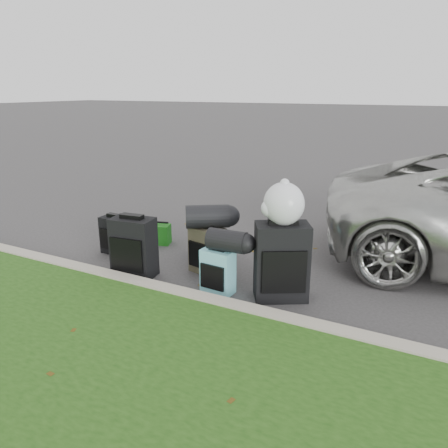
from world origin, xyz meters
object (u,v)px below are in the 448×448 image
at_px(suitcase_olive, 208,250).
at_px(tote_navy, 201,246).
at_px(tote_green, 161,234).
at_px(suitcase_large_black_right, 281,262).
at_px(suitcase_teal, 218,271).
at_px(suitcase_small_black, 116,235).
at_px(suitcase_large_black_left, 134,247).

distance_m(suitcase_olive, tote_navy, 0.58).
relative_size(suitcase_olive, tote_green, 1.98).
distance_m(suitcase_olive, tote_green, 1.28).
bearing_deg(suitcase_large_black_right, suitcase_teal, 166.89).
distance_m(suitcase_olive, suitcase_large_black_right, 1.11).
xyz_separation_m(suitcase_small_black, suitcase_olive, (1.46, 0.01, 0.03)).
height_order(suitcase_small_black, suitcase_olive, suitcase_olive).
xyz_separation_m(suitcase_large_black_left, suitcase_large_black_right, (1.81, 0.26, 0.06)).
relative_size(suitcase_olive, tote_navy, 1.98).
distance_m(suitcase_large_black_left, suitcase_teal, 1.14).
relative_size(suitcase_large_black_left, suitcase_teal, 1.44).
relative_size(suitcase_small_black, suitcase_large_black_right, 0.61).
bearing_deg(suitcase_large_black_right, suitcase_small_black, 144.74).
xyz_separation_m(suitcase_small_black, tote_green, (0.34, 0.60, -0.11)).
bearing_deg(tote_navy, suitcase_teal, -63.36).
distance_m(tote_green, tote_navy, 0.79).
bearing_deg(suitcase_large_black_right, suitcase_large_black_left, 158.43).
bearing_deg(suitcase_large_black_left, suitcase_olive, 27.18).
height_order(suitcase_olive, suitcase_teal, suitcase_olive).
bearing_deg(tote_green, suitcase_olive, -44.64).
relative_size(suitcase_olive, suitcase_large_black_right, 0.68).
bearing_deg(suitcase_olive, suitcase_teal, -38.19).
bearing_deg(suitcase_teal, tote_green, 148.91).
bearing_deg(tote_navy, suitcase_olive, -64.57).
distance_m(suitcase_large_black_left, tote_green, 1.19).
distance_m(suitcase_teal, tote_green, 1.84).
bearing_deg(suitcase_small_black, suitcase_olive, 0.86).
distance_m(suitcase_large_black_left, suitcase_large_black_right, 1.83).
relative_size(suitcase_teal, tote_green, 1.75).
relative_size(suitcase_large_black_left, tote_green, 2.52).
xyz_separation_m(suitcase_small_black, suitcase_large_black_left, (0.72, -0.50, 0.11)).
xyz_separation_m(suitcase_large_black_left, suitcase_olive, (0.74, 0.51, -0.08)).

